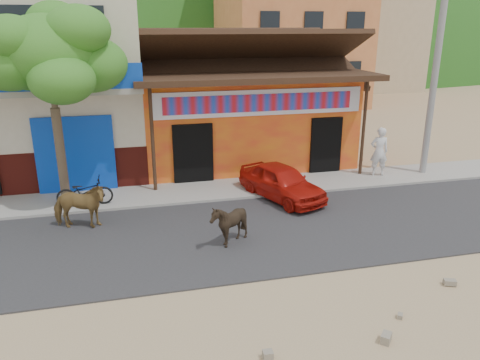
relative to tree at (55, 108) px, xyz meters
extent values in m
plane|color=#9E825B|center=(4.60, -5.80, -3.12)|extent=(120.00, 120.00, 0.00)
cube|color=#28282B|center=(4.60, -3.30, -3.10)|extent=(60.00, 5.00, 0.04)
cube|color=gray|center=(4.60, 0.20, -3.06)|extent=(60.00, 2.00, 0.12)
cube|color=orange|center=(6.60, 4.20, -1.32)|extent=(8.00, 6.00, 3.60)
cube|color=beige|center=(-0.90, 4.20, 0.38)|extent=(7.00, 6.00, 7.00)
cube|color=#CC723F|center=(13.60, 18.20, 2.88)|extent=(9.00, 9.00, 12.00)
cube|color=tan|center=(22.60, 24.20, 1.88)|extent=(8.00, 8.00, 10.00)
cylinder|color=gray|center=(12.80, 0.20, 1.00)|extent=(0.24, 0.24, 8.00)
imported|color=olive|center=(0.57, -1.89, -2.43)|extent=(1.65, 1.01, 1.30)
imported|color=black|center=(4.37, -3.89, -2.50)|extent=(1.15, 1.05, 1.16)
imported|color=#B5160C|center=(6.75, -1.00, -2.51)|extent=(2.46, 3.60, 1.14)
imported|color=black|center=(0.60, -0.32, -2.56)|extent=(1.70, 0.63, 0.88)
imported|color=white|center=(10.93, 0.27, -2.10)|extent=(0.73, 0.56, 1.81)
camera|label=1|loc=(2.03, -14.60, 2.34)|focal=35.00mm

